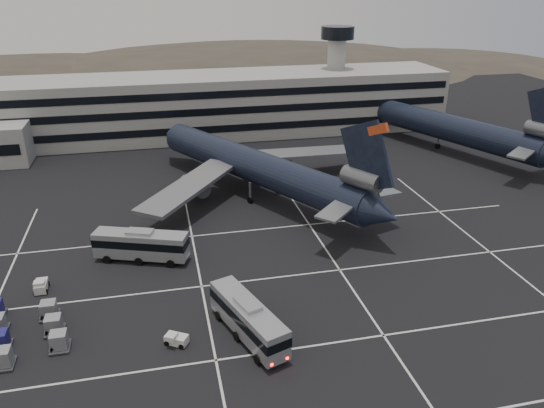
# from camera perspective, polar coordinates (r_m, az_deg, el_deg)

# --- Properties ---
(ground) EXTENTS (260.00, 260.00, 0.00)m
(ground) POSITION_cam_1_polar(r_m,az_deg,el_deg) (64.16, -1.80, -10.08)
(ground) COLOR black
(ground) RESTS_ON ground
(lane_markings) EXTENTS (90.00, 55.62, 0.01)m
(lane_markings) POSITION_cam_1_polar(r_m,az_deg,el_deg) (64.90, -1.09, -9.64)
(lane_markings) COLOR silver
(lane_markings) RESTS_ON ground
(terminal) EXTENTS (125.00, 26.00, 24.00)m
(terminal) POSITION_cam_1_polar(r_m,az_deg,el_deg) (127.11, -9.47, 10.22)
(terminal) COLOR gray
(terminal) RESTS_ON ground
(hills) EXTENTS (352.00, 180.00, 44.00)m
(hills) POSITION_cam_1_polar(r_m,az_deg,el_deg) (229.25, -5.62, 11.44)
(hills) COLOR #38332B
(hills) RESTS_ON ground
(trijet_main) EXTENTS (41.95, 52.53, 18.08)m
(trijet_main) POSITION_cam_1_polar(r_m,az_deg,el_deg) (90.43, -1.46, 3.97)
(trijet_main) COLOR black
(trijet_main) RESTS_ON ground
(trijet_far) EXTENTS (29.39, 55.25, 18.08)m
(trijet_far) POSITION_cam_1_polar(r_m,az_deg,el_deg) (121.43, 17.99, 8.04)
(trijet_far) COLOR black
(trijet_far) RESTS_ON ground
(bus_near) EXTENTS (6.76, 12.59, 4.36)m
(bus_near) POSITION_cam_1_polar(r_m,az_deg,el_deg) (56.88, -2.60, -12.11)
(bus_near) COLOR #97999E
(bus_near) RESTS_ON ground
(bus_far) EXTENTS (12.81, 7.10, 4.45)m
(bus_far) POSITION_cam_1_polar(r_m,az_deg,el_deg) (72.92, -13.92, -4.20)
(bus_far) COLOR #97999E
(bus_far) RESTS_ON ground
(tug_a) EXTENTS (1.58, 2.56, 1.60)m
(tug_a) POSITION_cam_1_polar(r_m,az_deg,el_deg) (70.87, -23.60, -8.07)
(tug_a) COLOR silver
(tug_a) RESTS_ON ground
(tug_b) EXTENTS (2.67, 2.37, 1.48)m
(tug_b) POSITION_cam_1_polar(r_m,az_deg,el_deg) (57.66, -10.16, -14.09)
(tug_b) COLOR silver
(tug_b) RESTS_ON ground
(uld_cluster) EXTENTS (10.44, 11.86, 1.95)m
(uld_cluster) POSITION_cam_1_polar(r_m,az_deg,el_deg) (63.45, -25.27, -12.06)
(uld_cluster) COLOR #2D2D30
(uld_cluster) RESTS_ON ground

